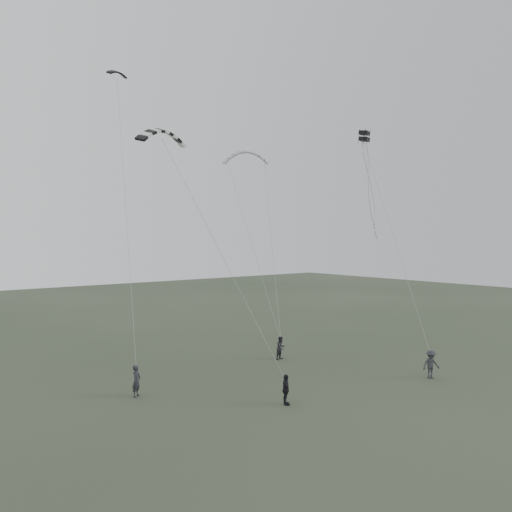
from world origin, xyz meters
TOP-DOWN VIEW (x-y plane):
  - ground at (0.00, 0.00)m, footprint 140.00×140.00m
  - flyer_left at (-7.14, 4.89)m, footprint 0.74×0.71m
  - flyer_right at (4.51, 6.32)m, footprint 0.91×0.78m
  - flyer_center at (-1.72, -1.15)m, footprint 0.79×0.99m
  - flyer_far at (8.48, -3.04)m, footprint 1.28×1.01m
  - kite_dark_small at (-5.08, 11.91)m, footprint 1.49×0.89m
  - kite_pale_large at (7.33, 14.11)m, footprint 4.05×3.27m
  - kite_striped at (-5.44, 5.02)m, footprint 3.00×1.32m
  - kite_box at (9.72, 3.28)m, footprint 0.84×0.89m

SIDE VIEW (x-z plane):
  - ground at x=0.00m, z-range 0.00..0.00m
  - flyer_center at x=-1.72m, z-range 0.00..1.57m
  - flyer_right at x=4.51m, z-range 0.00..1.62m
  - flyer_left at x=-7.14m, z-range 0.00..1.70m
  - flyer_far at x=8.48m, z-range 0.00..1.74m
  - kite_striped at x=-5.44m, z-range 13.86..15.18m
  - kite_box at x=9.72m, z-range 15.48..16.27m
  - kite_pale_large at x=7.33m, z-range 15.07..16.88m
  - kite_dark_small at x=-5.08m, z-range 19.29..19.90m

